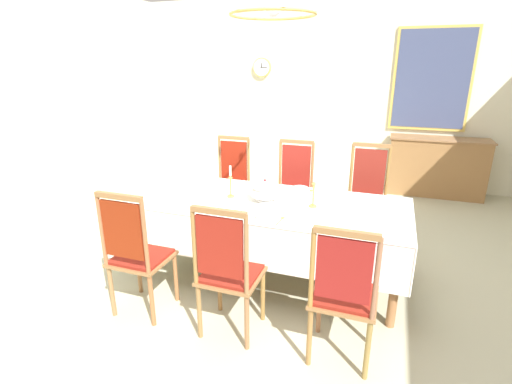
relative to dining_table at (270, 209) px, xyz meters
name	(u,v)px	position (x,y,z in m)	size (l,w,h in m)	color
ground	(270,273)	(0.00, 0.03, -0.70)	(6.85, 6.84, 0.04)	#BAB89B
back_wall	(333,92)	(0.00, 3.49, 0.84)	(6.85, 0.08, 3.04)	silver
dining_table	(270,209)	(0.00, 0.00, 0.00)	(2.50, 1.09, 0.75)	brown
tablecloth	(270,212)	(0.00, 0.00, -0.03)	(2.52, 1.11, 0.40)	white
chair_south_a	(136,252)	(-0.82, -0.95, -0.12)	(0.44, 0.42, 1.09)	olive
chair_north_a	(230,183)	(-0.82, 0.96, -0.11)	(0.44, 0.42, 1.14)	#9B633E
chair_south_b	(228,269)	(-0.02, -0.95, -0.13)	(0.44, 0.42, 1.08)	olive
chair_north_b	(293,190)	(-0.02, 0.96, -0.11)	(0.44, 0.42, 1.14)	#9A5F3A
chair_south_c	(344,292)	(0.81, -0.95, -0.14)	(0.44, 0.42, 1.05)	#98603E
chair_north_c	(366,197)	(0.81, 0.96, -0.10)	(0.44, 0.42, 1.16)	#9D673E
soup_tureen	(265,190)	(-0.05, 0.00, 0.18)	(0.27, 0.27, 0.22)	white
candlestick_west	(231,185)	(-0.40, 0.00, 0.20)	(0.07, 0.07, 0.31)	gold
candlestick_east	(313,193)	(0.40, 0.00, 0.21)	(0.07, 0.07, 0.34)	gold
bowl_near_left	(300,189)	(0.19, 0.40, 0.10)	(0.17, 0.17, 0.04)	white
bowl_near_right	(267,216)	(0.09, -0.40, 0.10)	(0.18, 0.18, 0.04)	white
spoon_primary	(311,191)	(0.30, 0.42, 0.08)	(0.05, 0.18, 0.01)	gold
spoon_secondary	(282,219)	(0.22, -0.37, 0.08)	(0.03, 0.18, 0.01)	gold
sideboard	(436,167)	(1.71, 3.17, -0.23)	(1.44, 0.48, 0.90)	olive
mounted_clock	(262,67)	(-1.25, 3.42, 1.23)	(0.32, 0.06, 0.32)	#D1B251
framed_painting	(432,80)	(1.50, 3.43, 1.06)	(1.13, 0.05, 1.53)	#D1B251
chandelier	(273,13)	(0.00, 0.00, 1.68)	(0.72, 0.71, 0.66)	gold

